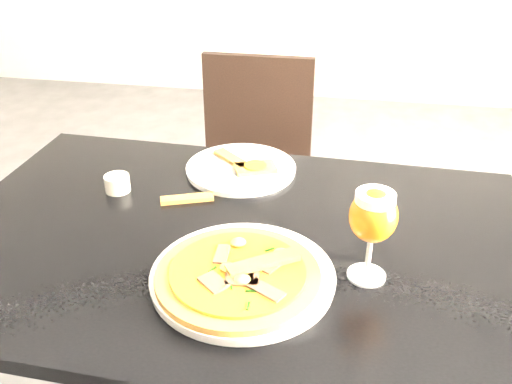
% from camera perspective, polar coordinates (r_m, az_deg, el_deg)
% --- Properties ---
extents(dining_table, '(1.23, 0.84, 0.75)m').
position_cam_1_polar(dining_table, '(1.21, -2.24, -7.92)').
color(dining_table, black).
rests_on(dining_table, ground).
extents(chair_far, '(0.40, 0.40, 0.86)m').
position_cam_1_polar(chair_far, '(1.97, -0.40, 1.69)').
color(chair_far, black).
rests_on(chair_far, ground).
extents(plate_main, '(0.39, 0.39, 0.02)m').
position_cam_1_polar(plate_main, '(1.04, -1.33, -8.50)').
color(plate_main, silver).
rests_on(plate_main, dining_table).
extents(pizza, '(0.29, 0.29, 0.03)m').
position_cam_1_polar(pizza, '(1.02, -1.76, -8.19)').
color(pizza, brown).
rests_on(pizza, plate_main).
extents(plate_second, '(0.28, 0.28, 0.01)m').
position_cam_1_polar(plate_second, '(1.40, -1.51, 2.35)').
color(plate_second, silver).
rests_on(plate_second, dining_table).
extents(crust_scraps, '(0.18, 0.13, 0.01)m').
position_cam_1_polar(crust_scraps, '(1.39, -0.87, 2.76)').
color(crust_scraps, brown).
rests_on(crust_scraps, plate_second).
extents(loose_crust, '(0.12, 0.07, 0.01)m').
position_cam_1_polar(loose_crust, '(1.29, -6.91, -0.66)').
color(loose_crust, brown).
rests_on(loose_crust, dining_table).
extents(sauce_cup, '(0.06, 0.06, 0.04)m').
position_cam_1_polar(sauce_cup, '(1.35, -13.71, 0.92)').
color(sauce_cup, beige).
rests_on(sauce_cup, dining_table).
extents(beer_glass, '(0.09, 0.09, 0.18)m').
position_cam_1_polar(beer_glass, '(1.00, 11.65, -2.44)').
color(beer_glass, '#B1B7BA').
rests_on(beer_glass, dining_table).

